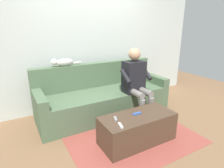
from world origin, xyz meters
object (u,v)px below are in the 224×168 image
(remote_blue, at_px, (137,114))
(cat_on_backrest, at_px, (63,62))
(coffee_table, at_px, (137,128))
(remote_gray, at_px, (115,119))
(couch, at_px, (103,98))
(person_solo_seated, at_px, (136,80))
(remote_white, at_px, (120,125))

(remote_blue, bearing_deg, cat_on_backrest, -63.37)
(coffee_table, height_order, remote_gray, remote_gray)
(remote_gray, bearing_deg, coffee_table, 103.63)
(remote_gray, bearing_deg, remote_blue, 110.09)
(couch, distance_m, cat_on_backrest, 0.98)
(couch, xyz_separation_m, coffee_table, (0.00, 1.06, -0.10))
(couch, height_order, person_solo_seated, person_solo_seated)
(coffee_table, relative_size, cat_on_backrest, 1.98)
(person_solo_seated, bearing_deg, couch, -43.58)
(coffee_table, bearing_deg, remote_blue, -103.79)
(couch, distance_m, remote_gray, 1.07)
(couch, distance_m, remote_blue, 1.03)
(cat_on_backrest, bearing_deg, person_solo_seated, 146.51)
(couch, relative_size, coffee_table, 2.25)
(remote_gray, distance_m, remote_blue, 0.34)
(remote_white, bearing_deg, person_solo_seated, 147.52)
(coffee_table, relative_size, remote_blue, 8.27)
(person_solo_seated, distance_m, cat_on_backrest, 1.31)
(coffee_table, relative_size, remote_white, 8.57)
(couch, relative_size, remote_gray, 21.76)
(remote_gray, bearing_deg, couch, -176.03)
(remote_blue, relative_size, remote_white, 1.04)
(person_solo_seated, bearing_deg, remote_blue, 55.44)
(cat_on_backrest, bearing_deg, remote_white, 100.37)
(coffee_table, height_order, cat_on_backrest, cat_on_backrest)
(coffee_table, xyz_separation_m, person_solo_seated, (-0.43, -0.65, 0.49))
(cat_on_backrest, xyz_separation_m, remote_white, (-0.27, 1.48, -0.57))
(couch, height_order, coffee_table, couch)
(cat_on_backrest, height_order, remote_blue, cat_on_backrest)
(couch, distance_m, coffee_table, 1.07)
(coffee_table, height_order, remote_white, remote_white)
(couch, distance_m, remote_white, 1.25)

